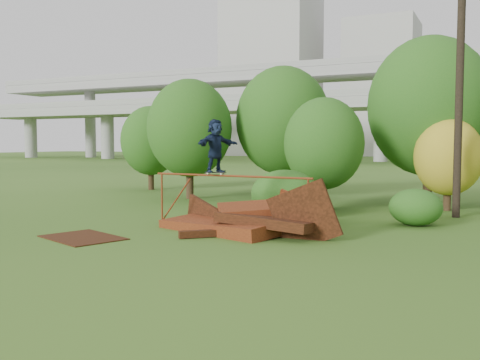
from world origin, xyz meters
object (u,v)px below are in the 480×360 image
at_px(scrap_pile, 245,221).
at_px(flat_plate, 83,238).
at_px(utility_pole, 459,93).
at_px(skater, 215,146).

relative_size(scrap_pile, flat_plate, 2.58).
xyz_separation_m(scrap_pile, flat_plate, (-3.75, -3.07, -0.31)).
bearing_deg(flat_plate, utility_pole, 44.66).
distance_m(scrap_pile, skater, 2.54).
xyz_separation_m(skater, utility_pole, (6.66, 6.30, 1.89)).
bearing_deg(scrap_pile, skater, -175.25).
xyz_separation_m(scrap_pile, skater, (-1.00, -0.08, 2.33)).
bearing_deg(utility_pole, scrap_pile, -132.26).
height_order(scrap_pile, utility_pole, utility_pole).
distance_m(flat_plate, utility_pole, 13.97).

